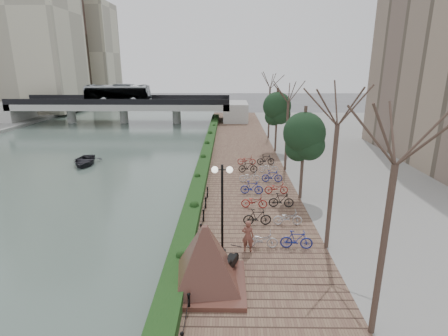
{
  "coord_description": "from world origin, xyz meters",
  "views": [
    {
      "loc": [
        2.9,
        -14.32,
        9.63
      ],
      "look_at": [
        2.55,
        11.33,
        2.0
      ],
      "focal_mm": 28.0,
      "sensor_mm": 36.0,
      "label": 1
    }
  ],
  "objects_px": {
    "motorcycle": "(230,263)",
    "lamppost": "(222,190)",
    "boat": "(85,161)",
    "granite_monument": "(205,256)",
    "pedestrian": "(248,236)"
  },
  "relations": [
    {
      "from": "pedestrian",
      "to": "granite_monument",
      "type": "bearing_deg",
      "value": 66.91
    },
    {
      "from": "motorcycle",
      "to": "boat",
      "type": "bearing_deg",
      "value": 148.03
    },
    {
      "from": "motorcycle",
      "to": "boat",
      "type": "height_order",
      "value": "motorcycle"
    },
    {
      "from": "boat",
      "to": "pedestrian",
      "type": "bearing_deg",
      "value": -58.02
    },
    {
      "from": "granite_monument",
      "to": "lamppost",
      "type": "distance_m",
      "value": 3.5
    },
    {
      "from": "granite_monument",
      "to": "pedestrian",
      "type": "distance_m",
      "value": 3.56
    },
    {
      "from": "pedestrian",
      "to": "motorcycle",
      "type": "bearing_deg",
      "value": 76.55
    },
    {
      "from": "granite_monument",
      "to": "lamppost",
      "type": "bearing_deg",
      "value": 76.95
    },
    {
      "from": "lamppost",
      "to": "motorcycle",
      "type": "bearing_deg",
      "value": -78.7
    },
    {
      "from": "granite_monument",
      "to": "pedestrian",
      "type": "relative_size",
      "value": 3.17
    },
    {
      "from": "motorcycle",
      "to": "lamppost",
      "type": "bearing_deg",
      "value": 122.74
    },
    {
      "from": "lamppost",
      "to": "boat",
      "type": "relative_size",
      "value": 1.15
    },
    {
      "from": "motorcycle",
      "to": "granite_monument",
      "type": "bearing_deg",
      "value": -117.68
    },
    {
      "from": "motorcycle",
      "to": "pedestrian",
      "type": "bearing_deg",
      "value": 87.45
    },
    {
      "from": "granite_monument",
      "to": "pedestrian",
      "type": "height_order",
      "value": "granite_monument"
    }
  ]
}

